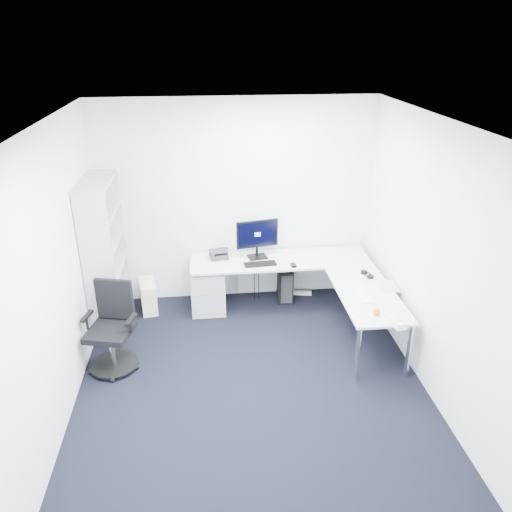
{
  "coord_description": "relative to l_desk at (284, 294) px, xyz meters",
  "views": [
    {
      "loc": [
        -0.41,
        -4.13,
        3.42
      ],
      "look_at": [
        0.15,
        1.05,
        1.05
      ],
      "focal_mm": 35.0,
      "sensor_mm": 36.0,
      "label": 1
    }
  ],
  "objects": [
    {
      "name": "drawer_pedestal",
      "position": [
        -0.97,
        0.34,
        -0.01
      ],
      "size": [
        0.44,
        0.54,
        0.67
      ],
      "primitive_type": "cube",
      "color": "silver",
      "rests_on": "ground"
    },
    {
      "name": "bookshelf",
      "position": [
        -2.17,
        0.05,
        0.6
      ],
      "size": [
        0.37,
        0.94,
        1.89
      ],
      "primitive_type": null,
      "color": "#AEB0B0",
      "rests_on": "ground"
    },
    {
      "name": "l_desk",
      "position": [
        0.0,
        0.0,
        0.0
      ],
      "size": [
        2.33,
        1.31,
        0.68
      ],
      "primitive_type": null,
      "color": "silver",
      "rests_on": "ground"
    },
    {
      "name": "headphones",
      "position": [
        0.98,
        -0.26,
        0.37
      ],
      "size": [
        0.18,
        0.23,
        0.05
      ],
      "primitive_type": null,
      "rotation": [
        0.0,
        0.0,
        0.29
      ],
      "color": "black",
      "rests_on": "l_desk"
    },
    {
      "name": "laptop",
      "position": [
        1.13,
        -0.58,
        0.45
      ],
      "size": [
        0.32,
        0.31,
        0.21
      ],
      "primitive_type": null,
      "rotation": [
        0.0,
        0.0,
        -0.05
      ],
      "color": "silver",
      "rests_on": "l_desk"
    },
    {
      "name": "wall_back",
      "position": [
        -0.55,
        0.7,
        1.01
      ],
      "size": [
        3.6,
        0.02,
        2.7
      ],
      "primitive_type": "cube",
      "color": "white",
      "rests_on": "ground"
    },
    {
      "name": "task_chair",
      "position": [
        -2.03,
        -0.86,
        0.15
      ],
      "size": [
        0.67,
        0.67,
        0.98
      ],
      "primitive_type": null,
      "rotation": [
        0.0,
        0.0,
        -0.25
      ],
      "color": "black",
      "rests_on": "ground"
    },
    {
      "name": "tissue_box",
      "position": [
        0.93,
        -1.39,
        0.38
      ],
      "size": [
        0.14,
        0.22,
        0.07
      ],
      "primitive_type": "cube",
      "rotation": [
        0.0,
        0.0,
        0.17
      ],
      "color": "white",
      "rests_on": "l_desk"
    },
    {
      "name": "power_strip",
      "position": [
        0.3,
        0.58,
        -0.32
      ],
      "size": [
        0.39,
        0.13,
        0.04
      ],
      "primitive_type": "cube",
      "rotation": [
        0.0,
        0.0,
        -0.18
      ],
      "color": "white",
      "rests_on": "ground"
    },
    {
      "name": "black_keyboard",
      "position": [
        -0.29,
        0.18,
        0.35
      ],
      "size": [
        0.42,
        0.18,
        0.02
      ],
      "primitive_type": "cube",
      "rotation": [
        0.0,
        0.0,
        0.09
      ],
      "color": "black",
      "rests_on": "l_desk"
    },
    {
      "name": "white_keyboard",
      "position": [
        0.78,
        -0.7,
        0.35
      ],
      "size": [
        0.15,
        0.47,
        0.02
      ],
      "primitive_type": "cube",
      "rotation": [
        0.0,
        0.0,
        0.04
      ],
      "color": "white",
      "rests_on": "l_desk"
    },
    {
      "name": "wall_left",
      "position": [
        -2.35,
        -1.4,
        1.01
      ],
      "size": [
        0.02,
        4.2,
        2.7
      ],
      "primitive_type": "cube",
      "color": "white",
      "rests_on": "ground"
    },
    {
      "name": "mouse",
      "position": [
        0.12,
        0.09,
        0.36
      ],
      "size": [
        0.07,
        0.11,
        0.03
      ],
      "primitive_type": "cube",
      "rotation": [
        0.0,
        0.0,
        0.14
      ],
      "color": "black",
      "rests_on": "l_desk"
    },
    {
      "name": "ceiling",
      "position": [
        -0.55,
        -1.4,
        2.36
      ],
      "size": [
        4.2,
        4.2,
        0.0
      ],
      "primitive_type": "plane",
      "color": "white"
    },
    {
      "name": "black_pc_tower",
      "position": [
        0.1,
        0.55,
        -0.11
      ],
      "size": [
        0.24,
        0.48,
        0.46
      ],
      "primitive_type": "cube",
      "rotation": [
        0.0,
        0.0,
        -0.08
      ],
      "color": "black",
      "rests_on": "ground"
    },
    {
      "name": "orange_fruit",
      "position": [
        0.78,
        -1.18,
        0.38
      ],
      "size": [
        0.08,
        0.08,
        0.08
      ],
      "primitive_type": "sphere",
      "color": "orange",
      "rests_on": "l_desk"
    },
    {
      "name": "wall_right",
      "position": [
        1.25,
        -1.4,
        1.01
      ],
      "size": [
        0.02,
        4.2,
        2.7
      ],
      "primitive_type": "cube",
      "color": "white",
      "rests_on": "ground"
    },
    {
      "name": "desk_phone",
      "position": [
        -0.81,
        0.46,
        0.42
      ],
      "size": [
        0.25,
        0.25,
        0.15
      ],
      "primitive_type": null,
      "rotation": [
        0.0,
        0.0,
        0.17
      ],
      "color": "#2A292C",
      "rests_on": "l_desk"
    },
    {
      "name": "wall_front",
      "position": [
        -0.55,
        -3.5,
        1.01
      ],
      "size": [
        3.6,
        0.02,
        2.7
      ],
      "primitive_type": "cube",
      "color": "white",
      "rests_on": "ground"
    },
    {
      "name": "ground",
      "position": [
        -0.55,
        -1.4,
        -0.34
      ],
      "size": [
        4.2,
        4.2,
        0.0
      ],
      "primitive_type": "plane",
      "color": "black"
    },
    {
      "name": "monitor",
      "position": [
        -0.3,
        0.41,
        0.61
      ],
      "size": [
        0.58,
        0.28,
        0.53
      ],
      "primitive_type": null,
      "rotation": [
        0.0,
        0.0,
        0.18
      ],
      "color": "black",
      "rests_on": "l_desk"
    },
    {
      "name": "beige_pc_tower",
      "position": [
        -1.76,
        0.38,
        -0.14
      ],
      "size": [
        0.26,
        0.46,
        0.41
      ],
      "primitive_type": "cube",
      "rotation": [
        0.0,
        0.0,
        0.17
      ],
      "color": "beige",
      "rests_on": "ground"
    }
  ]
}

